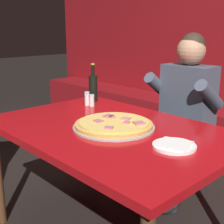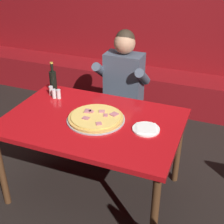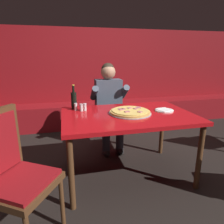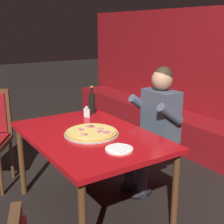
% 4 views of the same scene
% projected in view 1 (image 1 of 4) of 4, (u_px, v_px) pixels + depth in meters
% --- Properties ---
extents(main_dining_table, '(1.42, 0.95, 0.76)m').
position_uv_depth(main_dining_table, '(109.00, 139.00, 1.81)').
color(main_dining_table, '#4C2D19').
rests_on(main_dining_table, ground_plane).
extents(pizza, '(0.47, 0.47, 0.05)m').
position_uv_depth(pizza, '(114.00, 125.00, 1.77)').
color(pizza, '#9E9EA3').
rests_on(pizza, main_dining_table).
extents(plate_white_paper, '(0.21, 0.21, 0.02)m').
position_uv_depth(plate_white_paper, '(174.00, 146.00, 1.49)').
color(plate_white_paper, white).
rests_on(plate_white_paper, main_dining_table).
extents(beer_bottle, '(0.07, 0.07, 0.29)m').
position_uv_depth(beer_bottle, '(93.00, 87.00, 2.39)').
color(beer_bottle, black).
rests_on(beer_bottle, main_dining_table).
extents(shaker_black_pepper, '(0.04, 0.04, 0.09)m').
position_uv_depth(shaker_black_pepper, '(87.00, 98.00, 2.35)').
color(shaker_black_pepper, silver).
rests_on(shaker_black_pepper, main_dining_table).
extents(shaker_parmesan, '(0.04, 0.04, 0.09)m').
position_uv_depth(shaker_parmesan, '(92.00, 101.00, 2.25)').
color(shaker_parmesan, silver).
rests_on(shaker_parmesan, main_dining_table).
extents(shaker_oregano, '(0.04, 0.04, 0.09)m').
position_uv_depth(shaker_oregano, '(87.00, 100.00, 2.28)').
color(shaker_oregano, silver).
rests_on(shaker_oregano, main_dining_table).
extents(diner_seated_blue_shirt, '(0.53, 0.53, 1.27)m').
position_uv_depth(diner_seated_blue_shirt, '(181.00, 111.00, 2.33)').
color(diner_seated_blue_shirt, black).
rests_on(diner_seated_blue_shirt, ground_plane).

